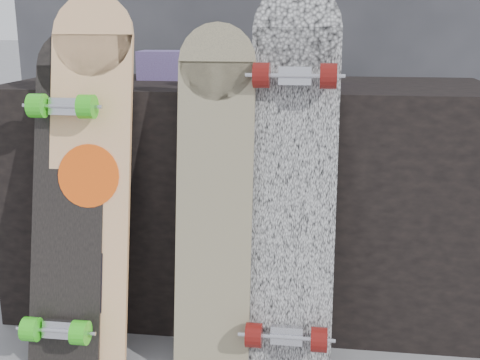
# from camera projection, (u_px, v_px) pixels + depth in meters

# --- Properties ---
(vendor_table) EXTENTS (1.60, 0.60, 0.80)m
(vendor_table) POSITION_uv_depth(u_px,v_px,m) (246.00, 197.00, 2.13)
(vendor_table) COLOR black
(vendor_table) RESTS_ON ground
(merch_box_purple) EXTENTS (0.18, 0.12, 0.10)m
(merch_box_purple) POSITION_uv_depth(u_px,v_px,m) (165.00, 65.00, 2.14)
(merch_box_purple) COLOR #523873
(merch_box_purple) RESTS_ON vendor_table
(merch_box_small) EXTENTS (0.14, 0.14, 0.12)m
(merch_box_small) POSITION_uv_depth(u_px,v_px,m) (314.00, 66.00, 1.95)
(merch_box_small) COLOR #523873
(merch_box_small) RESTS_ON vendor_table
(merch_box_flat) EXTENTS (0.22, 0.10, 0.06)m
(merch_box_flat) POSITION_uv_depth(u_px,v_px,m) (245.00, 70.00, 2.16)
(merch_box_flat) COLOR #D1B78C
(merch_box_flat) RESTS_ON vendor_table
(longboard_geisha) EXTENTS (0.25, 0.26, 1.09)m
(longboard_geisha) POSITION_uv_depth(u_px,v_px,m) (90.00, 170.00, 1.78)
(longboard_geisha) COLOR beige
(longboard_geisha) RESTS_ON ground
(longboard_celtic) EXTENTS (0.22, 0.19, 1.00)m
(longboard_celtic) POSITION_uv_depth(u_px,v_px,m) (214.00, 192.00, 1.70)
(longboard_celtic) COLOR beige
(longboard_celtic) RESTS_ON ground
(longboard_cascadia) EXTENTS (0.25, 0.30, 1.11)m
(longboard_cascadia) POSITION_uv_depth(u_px,v_px,m) (292.00, 178.00, 1.70)
(longboard_cascadia) COLOR white
(longboard_cascadia) RESTS_ON ground
(skateboard_dark) EXTENTS (0.22, 0.32, 0.98)m
(skateboard_dark) POSITION_uv_depth(u_px,v_px,m) (67.00, 194.00, 1.78)
(skateboard_dark) COLOR black
(skateboard_dark) RESTS_ON ground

